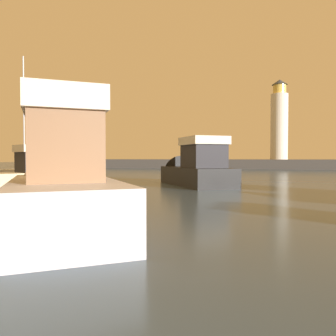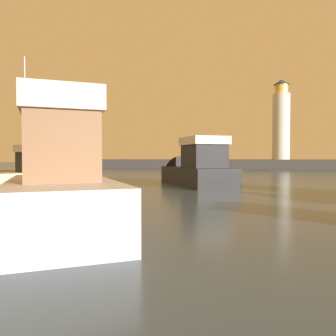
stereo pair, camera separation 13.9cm
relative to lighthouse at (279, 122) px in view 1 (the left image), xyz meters
name	(u,v)px [view 1 (the left image)]	position (x,y,z in m)	size (l,w,h in m)	color
ground_plane	(220,179)	(-7.02, -30.17, -8.16)	(220.00, 220.00, 0.00)	#384C60
breakwater	(238,164)	(-7.02, 0.00, -7.34)	(85.17, 6.96, 1.65)	#423F3D
lighthouse	(279,122)	(0.00, 0.00, 0.00)	(2.91, 2.91, 13.76)	silver
motorboat_0	(190,170)	(-8.47, -37.37, -7.15)	(7.38, 9.29, 3.95)	black
motorboat_1	(61,187)	(-9.28, -52.70, -7.11)	(6.73, 8.05, 4.01)	silver
motorboat_4	(16,175)	(-18.39, -43.34, -7.33)	(5.30, 7.33, 3.25)	beige
sailboat_moored	(29,173)	(-22.85, -36.25, -7.61)	(3.03, 6.94, 10.40)	silver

